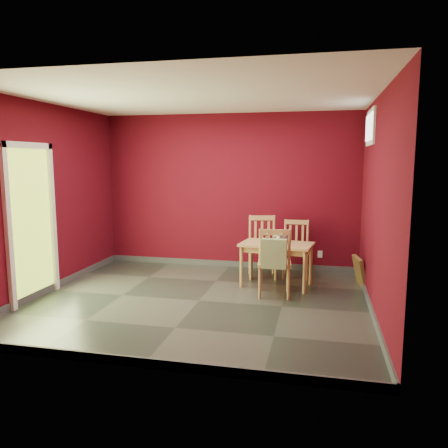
% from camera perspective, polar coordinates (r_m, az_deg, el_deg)
% --- Properties ---
extents(ground, '(4.50, 4.50, 0.00)m').
position_cam_1_polar(ground, '(6.05, -3.28, -9.96)').
color(ground, '#2D342D').
rests_on(ground, ground).
extents(room_shell, '(4.50, 4.50, 4.50)m').
position_cam_1_polar(room_shell, '(6.03, -3.29, -9.50)').
color(room_shell, '#4F0814').
rests_on(room_shell, ground).
extents(doorway, '(0.06, 1.01, 2.13)m').
position_cam_1_polar(doorway, '(6.42, -23.91, 0.72)').
color(doorway, '#B7D838').
rests_on(doorway, ground).
extents(window, '(0.05, 0.90, 0.50)m').
position_cam_1_polar(window, '(6.57, 18.57, 11.87)').
color(window, white).
rests_on(window, room_shell).
extents(outlet_plate, '(0.08, 0.02, 0.12)m').
position_cam_1_polar(outlet_plate, '(7.68, 12.43, -3.86)').
color(outlet_plate, silver).
rests_on(outlet_plate, room_shell).
extents(dining_table, '(1.13, 0.76, 0.66)m').
position_cam_1_polar(dining_table, '(6.63, 6.89, -3.19)').
color(dining_table, tan).
rests_on(dining_table, ground).
extents(table_runner, '(0.40, 0.69, 0.33)m').
position_cam_1_polar(table_runner, '(6.52, 6.80, -3.10)').
color(table_runner, brown).
rests_on(table_runner, dining_table).
extents(chair_far_left, '(0.54, 0.54, 0.99)m').
position_cam_1_polar(chair_far_left, '(7.19, 5.04, -2.85)').
color(chair_far_left, tan).
rests_on(chair_far_left, ground).
extents(chair_far_right, '(0.44, 0.44, 0.92)m').
position_cam_1_polar(chair_far_right, '(7.25, 9.37, -3.11)').
color(chair_far_right, tan).
rests_on(chair_far_right, ground).
extents(chair_near, '(0.50, 0.50, 0.98)m').
position_cam_1_polar(chair_near, '(6.14, 6.61, -4.87)').
color(chair_near, tan).
rests_on(chair_near, ground).
extents(tote_bag, '(0.34, 0.20, 0.47)m').
position_cam_1_polar(tote_bag, '(5.88, 6.55, -3.86)').
color(tote_bag, '#91AC6E').
rests_on(tote_bag, chair_near).
extents(cat, '(0.26, 0.45, 0.22)m').
position_cam_1_polar(cat, '(6.68, 7.33, -1.45)').
color(cat, slate).
rests_on(cat, table_runner).
extents(picture_frame, '(0.22, 0.47, 0.45)m').
position_cam_1_polar(picture_frame, '(6.95, 17.28, -5.97)').
color(picture_frame, brown).
rests_on(picture_frame, ground).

